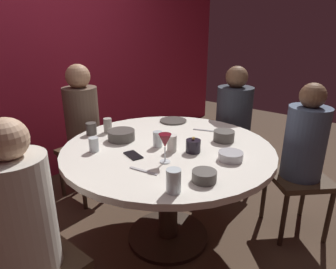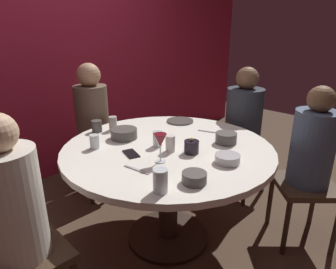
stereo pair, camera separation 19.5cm
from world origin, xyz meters
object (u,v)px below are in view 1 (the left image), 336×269
Objects in this scene: cup_center_front at (158,139)px; cup_far_edge at (174,181)px; seated_diner_right at (234,117)px; candle_holder at (193,146)px; cup_by_right_diner at (172,143)px; seated_diner_left at (22,219)px; wine_glass at (165,142)px; bowl_sauce_side at (204,176)px; cup_near_candle at (108,125)px; bowl_salad_center at (121,135)px; seated_diner_front_right at (304,146)px; dinner_plate at (173,121)px; cell_phone at (133,155)px; bowl_small_white at (224,136)px; bowl_serving_large at (231,156)px; seated_diner_back at (82,119)px; cup_beside_wine at (91,129)px; dining_table at (168,165)px; cup_by_left_diner at (94,144)px.

cup_far_edge reaches higher than cup_center_front.
seated_diner_right is 0.95m from candle_holder.
cup_by_right_diner reaches higher than candle_holder.
seated_diner_left is 6.67× the size of wine_glass.
cup_by_right_diner reaches higher than bowl_sauce_side.
bowl_sauce_side is (-0.28, -0.26, -0.01)m from candle_holder.
candle_holder is 0.95× the size of cup_near_candle.
wine_glass is at bearing -101.18° from cup_near_candle.
seated_diner_front_right is at bearing -51.27° from bowl_salad_center.
dinner_plate is 2.11× the size of cup_by_right_diner.
seated_diner_left reaches higher than cell_phone.
dinner_plate is at bearing 34.94° from wine_glass.
seated_diner_right is 8.21× the size of bowl_small_white.
bowl_small_white is at bearing -10.61° from seated_diner_left.
cup_near_candle is at bearing 84.94° from cell_phone.
bowl_sauce_side is at bearing -176.47° from bowl_serving_large.
seated_diner_back reaches higher than cup_center_front.
wine_glass is at bearing 169.78° from candle_holder.
candle_holder is at bearing -75.09° from cup_beside_wine.
dining_table is at bearing -81.71° from cup_near_candle.
cup_near_candle reaches higher than bowl_serving_large.
cup_beside_wine is at bearing 157.17° from dinner_plate.
seated_diner_right reaches higher than cup_beside_wine.
cup_center_front is at bearing 107.54° from candle_holder.
bowl_small_white is 0.47m from cup_center_front.
wine_glass is 0.25m from cell_phone.
cup_center_front is (0.94, 0.04, 0.08)m from seated_diner_left.
cup_by_left_diner reaches higher than dining_table.
seated_diner_right reaches higher than bowl_salad_center.
cup_center_front is 0.59m from cup_far_edge.
dinner_plate is 1.05m from bowl_sauce_side.
bowl_serving_large is at bearing -117.64° from dinner_plate.
candle_holder is 0.55× the size of bowl_salad_center.
bowl_sauce_side is at bearing -99.20° from wine_glass.
seated_diner_back reaches higher than cup_by_left_diner.
seated_diner_right reaches higher than dining_table.
wine_glass is (-0.21, -0.15, 0.27)m from dining_table.
bowl_salad_center is at bearing 99.64° from cup_by_right_diner.
cup_beside_wine is at bearing -25.93° from seated_diner_back.
seated_diner_left is 1.14m from bowl_serving_large.
seated_diner_left is 10.77× the size of cup_near_candle.
wine_glass is 1.91× the size of cup_by_left_diner.
candle_holder is 0.70× the size of bowl_serving_large.
wine_glass reaches higher than cell_phone.
candle_holder is at bearing 169.78° from bowl_small_white.
candle_holder is 0.74× the size of cell_phone.
bowl_salad_center is at bearing 127.75° from bowl_small_white.
seated_diner_back reaches higher than seated_diner_left.
dinner_plate is at bearing 37.57° from cup_by_right_diner.
bowl_small_white is at bearing 21.38° from seated_diner_right.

